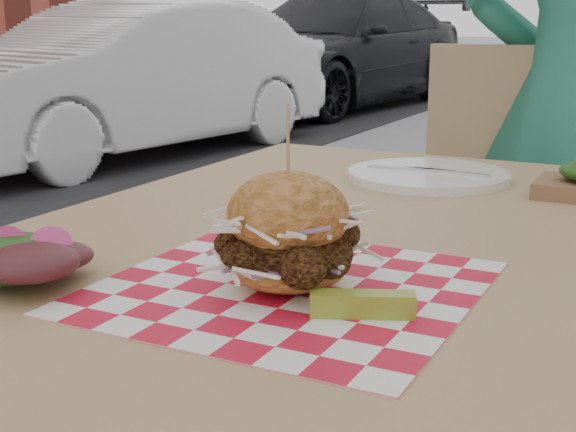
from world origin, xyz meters
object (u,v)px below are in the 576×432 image
car_dark (334,50)px  patio_table (342,287)px  patio_chair (497,217)px  car_white (125,78)px  sandwich (288,238)px

car_dark → patio_table: bearing=-59.3°
car_dark → patio_chair: (3.37, -6.66, -0.08)m
car_white → car_dark: car_dark is taller
patio_chair → car_white: bearing=136.5°
patio_chair → sandwich: (0.05, -1.19, 0.25)m
car_white → sandwich: (3.42, -4.06, 0.23)m
car_white → car_dark: size_ratio=0.79×
patio_table → sandwich: bearing=-79.9°
patio_table → patio_chair: patio_chair is taller
patio_table → patio_chair: bearing=90.3°
car_white → patio_table: (3.37, -3.82, 0.10)m
car_white → patio_table: car_white is taller
car_white → patio_chair: (3.37, -2.88, -0.02)m
patio_table → car_white: bearing=131.4°
car_white → sandwich: size_ratio=18.90×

